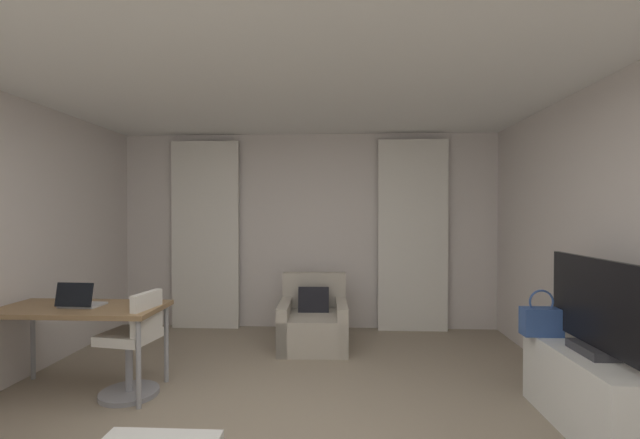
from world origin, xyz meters
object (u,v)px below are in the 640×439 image
at_px(tv_flatscreen, 594,309).
at_px(tv_console, 591,392).
at_px(handbag_primary, 541,320).
at_px(desk, 81,314).
at_px(laptop, 80,302).
at_px(armchair, 313,323).
at_px(desk_chair, 133,349).

bearing_deg(tv_flatscreen, tv_console, 90.00).
bearing_deg(handbag_primary, desk, 179.47).
relative_size(tv_console, tv_flatscreen, 1.13).
height_order(desk, laptop, laptop).
xyz_separation_m(laptop, tv_console, (3.97, -0.44, -0.51)).
height_order(laptop, handbag_primary, laptop).
distance_m(armchair, desk, 2.38).
bearing_deg(handbag_primary, tv_flatscreen, -70.91).
bearing_deg(laptop, tv_flatscreen, -6.56).
bearing_deg(tv_console, armchair, 138.71).
height_order(desk, tv_flatscreen, tv_flatscreen).
distance_m(desk_chair, tv_flatscreen, 3.56).
bearing_deg(laptop, tv_console, -6.25).
relative_size(armchair, laptop, 2.63).
height_order(armchair, tv_flatscreen, tv_flatscreen).
xyz_separation_m(desk, laptop, (0.00, -0.02, 0.11)).
height_order(desk_chair, tv_console, desk_chair).
relative_size(desk_chair, handbag_primary, 2.39).
bearing_deg(laptop, desk_chair, -2.78).
xyz_separation_m(armchair, laptop, (-1.90, -1.39, 0.52)).
distance_m(desk, handbag_primary, 3.83).
bearing_deg(tv_console, tv_flatscreen, -90.00).
bearing_deg(desk, tv_flatscreen, -6.80).
bearing_deg(tv_console, laptop, 173.75).
xyz_separation_m(desk, tv_flatscreen, (3.98, -0.47, 0.20)).
xyz_separation_m(desk_chair, handbag_primary, (3.35, 0.00, 0.29)).
relative_size(laptop, tv_flatscreen, 0.32).
bearing_deg(desk, laptop, -81.53).
height_order(armchair, laptop, laptop).
height_order(desk_chair, tv_flatscreen, tv_flatscreen).
relative_size(desk, tv_flatscreen, 1.33).
distance_m(laptop, handbag_primary, 3.82).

